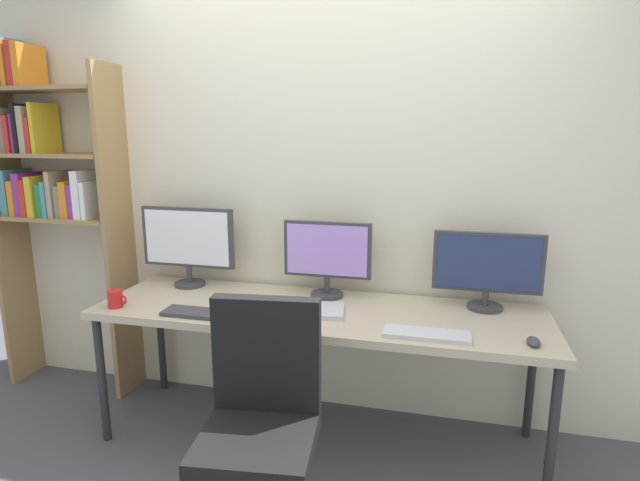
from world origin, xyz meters
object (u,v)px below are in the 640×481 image
object	(u,v)px
monitor_left	(188,242)
computer_mouse	(533,342)
keyboard_right	(427,334)
coffee_mug	(116,299)
monitor_center	(327,255)
bookshelf	(48,177)
monitor_right	(487,267)
keyboard_left	(197,313)
laptop_closed	(312,310)
office_chair	(261,450)
desk	(318,318)

from	to	relation	value
monitor_left	computer_mouse	bearing A→B (deg)	-13.02
keyboard_right	coffee_mug	distance (m)	1.58
monitor_left	monitor_center	size ratio (longest dim) A/B	1.17
computer_mouse	coffee_mug	world-z (taller)	coffee_mug
bookshelf	keyboard_right	bearing A→B (deg)	-11.18
monitor_left	monitor_right	distance (m)	1.67
keyboard_left	laptop_closed	bearing A→B (deg)	17.38
monitor_left	monitor_right	size ratio (longest dim) A/B	1.04
office_chair	computer_mouse	xyz separation A→B (m)	(1.06, 0.51, 0.35)
desk	keyboard_right	xyz separation A→B (m)	(0.56, -0.23, 0.06)
monitor_left	desk	bearing A→B (deg)	-14.27
office_chair	coffee_mug	distance (m)	1.16
bookshelf	office_chair	bearing A→B (deg)	-28.98
desk	office_chair	distance (m)	0.78
bookshelf	keyboard_right	distance (m)	2.45
office_chair	monitor_right	distance (m)	1.40
keyboard_left	desk	bearing A→B (deg)	22.33
bookshelf	computer_mouse	world-z (taller)	bookshelf
office_chair	monitor_center	xyz separation A→B (m)	(0.05, 0.94, 0.57)
coffee_mug	laptop_closed	bearing A→B (deg)	9.57
computer_mouse	bookshelf	bearing A→B (deg)	170.91
office_chair	computer_mouse	size ratio (longest dim) A/B	10.31
keyboard_right	computer_mouse	bearing A→B (deg)	2.09
keyboard_left	keyboard_right	size ratio (longest dim) A/B	0.91
office_chair	computer_mouse	world-z (taller)	office_chair
bookshelf	monitor_center	xyz separation A→B (m)	(1.77, -0.02, -0.38)
office_chair	monitor_center	distance (m)	1.10
monitor_center	monitor_right	world-z (taller)	monitor_center
computer_mouse	keyboard_right	bearing A→B (deg)	-177.91
desk	bookshelf	xyz separation A→B (m)	(-1.77, 0.23, 0.67)
desk	keyboard_left	xyz separation A→B (m)	(-0.56, -0.23, 0.06)
keyboard_left	coffee_mug	distance (m)	0.46
office_chair	computer_mouse	distance (m)	1.23
desk	monitor_right	bearing A→B (deg)	14.27
bookshelf	laptop_closed	bearing A→B (deg)	-9.37
desk	monitor_right	world-z (taller)	monitor_right
desk	monitor_center	size ratio (longest dim) A/B	4.78
laptop_closed	keyboard_left	bearing A→B (deg)	-172.22
monitor_right	computer_mouse	distance (m)	0.50
keyboard_left	keyboard_right	world-z (taller)	same
monitor_left	office_chair	bearing A→B (deg)	-49.96
bookshelf	laptop_closed	xyz separation A→B (m)	(1.76, -0.29, -0.61)
computer_mouse	coffee_mug	bearing A→B (deg)	-179.56
monitor_center	keyboard_left	xyz separation A→B (m)	(-0.56, -0.44, -0.22)
monitor_right	keyboard_right	xyz separation A→B (m)	(-0.27, -0.44, -0.21)
office_chair	monitor_center	world-z (taller)	monitor_center
bookshelf	laptop_closed	distance (m)	1.88
monitor_center	monitor_right	distance (m)	0.83
bookshelf	keyboard_right	xyz separation A→B (m)	(2.33, -0.46, -0.61)
office_chair	keyboard_right	bearing A→B (deg)	39.09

